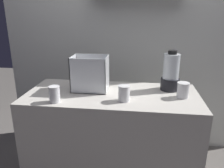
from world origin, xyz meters
TOP-DOWN VIEW (x-y plane):
  - counter at (0.00, 0.00)m, footprint 1.40×0.64m
  - back_wall_unit at (0.00, 0.77)m, footprint 2.60×0.24m
  - carrot_display_bin at (-0.19, 0.06)m, footprint 0.29×0.20m
  - blender_pitcher at (0.47, 0.15)m, footprint 0.16×0.16m
  - juice_cup_pomegranate_far_left at (-0.39, -0.23)m, footprint 0.08×0.08m
  - juice_cup_carrot_left at (0.11, -0.15)m, footprint 0.09×0.09m
  - juice_cup_pomegranate_middle at (0.55, -0.02)m, footprint 0.09×0.09m

SIDE VIEW (x-z plane):
  - counter at x=0.00m, z-range 0.00..0.90m
  - juice_cup_pomegranate_middle at x=0.55m, z-range 0.89..1.01m
  - juice_cup_carrot_left at x=0.11m, z-range 0.89..1.01m
  - juice_cup_pomegranate_far_left at x=-0.39m, z-range 0.89..1.01m
  - carrot_display_bin at x=-0.19m, z-range 0.85..1.14m
  - blender_pitcher at x=0.47m, z-range 0.87..1.21m
  - back_wall_unit at x=0.00m, z-range 0.02..2.52m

